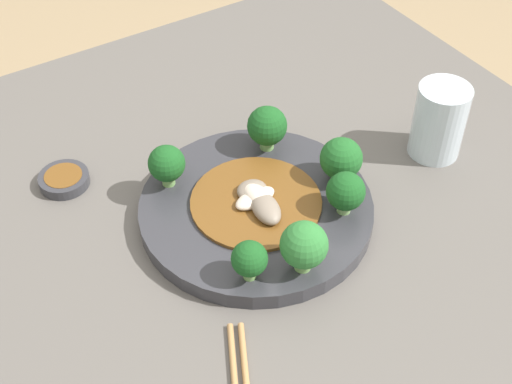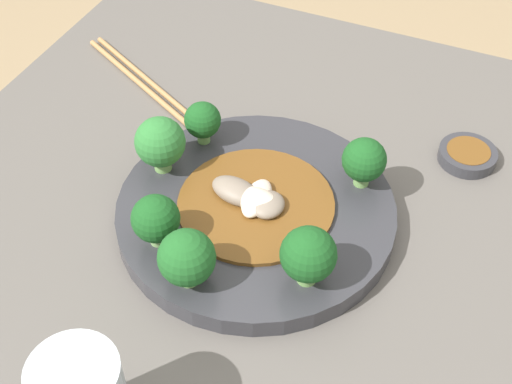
{
  "view_description": "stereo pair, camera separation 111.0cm",
  "coord_description": "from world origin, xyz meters",
  "px_view_note": "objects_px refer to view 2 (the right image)",
  "views": [
    {
      "loc": [
        0.38,
        0.58,
        1.39
      ],
      "look_at": [
        0.04,
        0.04,
        0.77
      ],
      "focal_mm": 50.0,
      "sensor_mm": 36.0,
      "label": 1
    },
    {
      "loc": [
        -0.43,
        -0.17,
        1.3
      ],
      "look_at": [
        0.04,
        0.04,
        0.77
      ],
      "focal_mm": 50.0,
      "sensor_mm": 36.0,
      "label": 2
    }
  ],
  "objects_px": {
    "broccoli_southeast": "(364,160)",
    "broccoli_west": "(187,258)",
    "chopsticks": "(141,80)",
    "broccoli_north": "(160,143)",
    "sauce_dish": "(468,155)",
    "broccoli_northwest": "(156,219)",
    "plate": "(256,212)",
    "broccoli_southwest": "(308,255)",
    "broccoli_northeast": "(203,121)",
    "stirfry_center": "(254,201)"
  },
  "relations": [
    {
      "from": "plate",
      "to": "broccoli_north",
      "type": "bearing_deg",
      "value": 84.86
    },
    {
      "from": "broccoli_southwest",
      "to": "sauce_dish",
      "type": "relative_size",
      "value": 0.97
    },
    {
      "from": "broccoli_southwest",
      "to": "plate",
      "type": "bearing_deg",
      "value": 49.92
    },
    {
      "from": "broccoli_northwest",
      "to": "broccoli_west",
      "type": "bearing_deg",
      "value": -121.85
    },
    {
      "from": "broccoli_west",
      "to": "stirfry_center",
      "type": "height_order",
      "value": "broccoli_west"
    },
    {
      "from": "plate",
      "to": "broccoli_northwest",
      "type": "distance_m",
      "value": 0.12
    },
    {
      "from": "plate",
      "to": "stirfry_center",
      "type": "xyz_separation_m",
      "value": [
        -0.0,
        0.0,
        0.02
      ]
    },
    {
      "from": "broccoli_southeast",
      "to": "chopsticks",
      "type": "bearing_deg",
      "value": 75.05
    },
    {
      "from": "broccoli_west",
      "to": "chopsticks",
      "type": "distance_m",
      "value": 0.36
    },
    {
      "from": "broccoli_north",
      "to": "sauce_dish",
      "type": "height_order",
      "value": "broccoli_north"
    },
    {
      "from": "plate",
      "to": "broccoli_west",
      "type": "relative_size",
      "value": 4.78
    },
    {
      "from": "stirfry_center",
      "to": "broccoli_southwest",
      "type": "bearing_deg",
      "value": -129.14
    },
    {
      "from": "broccoli_northwest",
      "to": "sauce_dish",
      "type": "distance_m",
      "value": 0.38
    },
    {
      "from": "broccoli_north",
      "to": "chopsticks",
      "type": "height_order",
      "value": "broccoli_north"
    },
    {
      "from": "broccoli_west",
      "to": "broccoli_southwest",
      "type": "height_order",
      "value": "broccoli_southwest"
    },
    {
      "from": "broccoli_northwest",
      "to": "broccoli_southwest",
      "type": "height_order",
      "value": "broccoli_southwest"
    },
    {
      "from": "broccoli_northwest",
      "to": "sauce_dish",
      "type": "relative_size",
      "value": 0.87
    },
    {
      "from": "broccoli_southwest",
      "to": "broccoli_west",
      "type": "bearing_deg",
      "value": 114.19
    },
    {
      "from": "broccoli_southwest",
      "to": "chopsticks",
      "type": "distance_m",
      "value": 0.4
    },
    {
      "from": "broccoli_north",
      "to": "stirfry_center",
      "type": "height_order",
      "value": "broccoli_north"
    },
    {
      "from": "broccoli_southeast",
      "to": "broccoli_west",
      "type": "height_order",
      "value": "broccoli_west"
    },
    {
      "from": "broccoli_west",
      "to": "stirfry_center",
      "type": "bearing_deg",
      "value": -8.07
    },
    {
      "from": "stirfry_center",
      "to": "broccoli_north",
      "type": "bearing_deg",
      "value": 84.58
    },
    {
      "from": "broccoli_southeast",
      "to": "broccoli_northeast",
      "type": "height_order",
      "value": "broccoli_southeast"
    },
    {
      "from": "broccoli_west",
      "to": "broccoli_northeast",
      "type": "xyz_separation_m",
      "value": [
        0.19,
        0.08,
        -0.0
      ]
    },
    {
      "from": "plate",
      "to": "broccoli_west",
      "type": "xyz_separation_m",
      "value": [
        -0.12,
        0.02,
        0.05
      ]
    },
    {
      "from": "broccoli_north",
      "to": "broccoli_southwest",
      "type": "xyz_separation_m",
      "value": [
        -0.08,
        -0.2,
        -0.0
      ]
    },
    {
      "from": "broccoli_northeast",
      "to": "stirfry_center",
      "type": "distance_m",
      "value": 0.12
    },
    {
      "from": "broccoli_west",
      "to": "chopsticks",
      "type": "xyz_separation_m",
      "value": [
        0.28,
        0.22,
        -0.05
      ]
    },
    {
      "from": "broccoli_west",
      "to": "broccoli_northeast",
      "type": "height_order",
      "value": "broccoli_west"
    },
    {
      "from": "broccoli_southwest",
      "to": "broccoli_northeast",
      "type": "relative_size",
      "value": 1.24
    },
    {
      "from": "broccoli_west",
      "to": "sauce_dish",
      "type": "height_order",
      "value": "broccoli_west"
    },
    {
      "from": "chopsticks",
      "to": "sauce_dish",
      "type": "distance_m",
      "value": 0.43
    },
    {
      "from": "chopsticks",
      "to": "broccoli_west",
      "type": "bearing_deg",
      "value": -142.15
    },
    {
      "from": "chopsticks",
      "to": "broccoli_northeast",
      "type": "bearing_deg",
      "value": -123.85
    },
    {
      "from": "broccoli_north",
      "to": "sauce_dish",
      "type": "bearing_deg",
      "value": -60.23
    },
    {
      "from": "chopsticks",
      "to": "plate",
      "type": "bearing_deg",
      "value": -124.66
    },
    {
      "from": "plate",
      "to": "sauce_dish",
      "type": "xyz_separation_m",
      "value": [
        0.19,
        -0.19,
        -0.0
      ]
    },
    {
      "from": "broccoli_southeast",
      "to": "sauce_dish",
      "type": "distance_m",
      "value": 0.15
    },
    {
      "from": "chopsticks",
      "to": "sauce_dish",
      "type": "xyz_separation_m",
      "value": [
        0.02,
        -0.43,
        0.0
      ]
    },
    {
      "from": "broccoli_north",
      "to": "broccoli_southeast",
      "type": "xyz_separation_m",
      "value": [
        0.07,
        -0.21,
        -0.0
      ]
    },
    {
      "from": "broccoli_north",
      "to": "broccoli_northwest",
      "type": "bearing_deg",
      "value": -153.49
    },
    {
      "from": "broccoli_north",
      "to": "stirfry_center",
      "type": "distance_m",
      "value": 0.12
    },
    {
      "from": "broccoli_southeast",
      "to": "broccoli_west",
      "type": "bearing_deg",
      "value": 150.23
    },
    {
      "from": "broccoli_north",
      "to": "sauce_dish",
      "type": "distance_m",
      "value": 0.36
    },
    {
      "from": "plate",
      "to": "sauce_dish",
      "type": "bearing_deg",
      "value": -45.43
    },
    {
      "from": "plate",
      "to": "chopsticks",
      "type": "distance_m",
      "value": 0.29
    },
    {
      "from": "broccoli_southwest",
      "to": "chopsticks",
      "type": "height_order",
      "value": "broccoli_southwest"
    },
    {
      "from": "broccoli_northwest",
      "to": "stirfry_center",
      "type": "xyz_separation_m",
      "value": [
        0.09,
        -0.07,
        -0.03
      ]
    },
    {
      "from": "broccoli_west",
      "to": "broccoli_northeast",
      "type": "distance_m",
      "value": 0.2
    }
  ]
}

